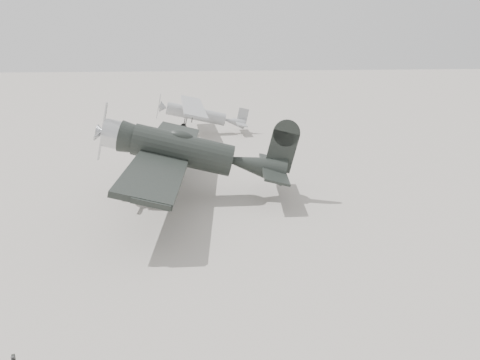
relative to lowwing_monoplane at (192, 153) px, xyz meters
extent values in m
plane|color=gray|center=(1.34, -5.82, -2.22)|extent=(160.00, 160.00, 0.00)
cylinder|color=black|center=(-0.43, 0.03, 0.08)|extent=(4.83, 1.87, 1.50)
cone|color=black|center=(3.11, -0.24, 0.13)|extent=(2.89, 1.61, 1.40)
cylinder|color=#B9BCBE|center=(-3.69, 0.29, 0.08)|extent=(1.07, 1.40, 1.33)
cone|color=#B9BCBE|center=(-4.33, 0.34, 0.08)|extent=(0.42, 0.63, 0.60)
cube|color=#B9BCBE|center=(-4.26, 0.33, 0.08)|extent=(0.08, 0.20, 2.79)
ellipsoid|color=black|center=(-0.64, 0.05, 0.74)|extent=(1.23, 0.82, 0.49)
cube|color=black|center=(-1.17, 0.09, -0.30)|extent=(3.25, 13.03, 0.24)
cube|color=black|center=(3.97, -0.31, 0.19)|extent=(1.53, 4.59, 0.11)
cube|color=black|center=(4.13, -0.32, 1.10)|extent=(1.29, 0.21, 1.93)
cylinder|color=black|center=(-1.72, -1.32, -1.77)|extent=(0.74, 0.23, 0.73)
cylinder|color=black|center=(-1.49, 1.57, -1.77)|extent=(0.74, 0.23, 0.73)
cylinder|color=#333333|center=(-1.72, -1.32, -1.05)|extent=(0.13, 0.13, 1.50)
cylinder|color=#333333|center=(-1.49, 1.57, -1.05)|extent=(0.13, 0.13, 1.50)
cylinder|color=black|center=(4.23, -0.33, -0.33)|extent=(0.24, 0.10, 0.24)
cylinder|color=gray|center=(0.18, 14.57, -0.64)|extent=(4.63, 1.21, 0.97)
cone|color=gray|center=(3.26, 14.73, -0.64)|extent=(1.63, 0.96, 0.88)
cone|color=gray|center=(-2.37, 14.44, -0.64)|extent=(0.58, 0.94, 0.92)
cube|color=gray|center=(-2.72, 14.42, -0.64)|extent=(0.05, 0.13, 1.94)
cube|color=gray|center=(-0.17, 14.55, -0.09)|extent=(2.18, 9.77, 0.16)
cube|color=gray|center=(3.70, 14.76, -0.59)|extent=(0.95, 3.03, 0.07)
cube|color=gray|center=(3.79, 14.76, -0.02)|extent=(0.80, 0.11, 1.15)
cylinder|color=black|center=(-0.47, 13.56, -1.98)|extent=(0.50, 0.15, 0.49)
cylinder|color=black|center=(-0.57, 15.50, -1.98)|extent=(0.50, 0.15, 0.49)
cylinder|color=#333333|center=(-0.47, 13.56, -1.47)|extent=(0.08, 0.08, 1.06)
cylinder|color=#333333|center=(-0.57, 15.50, -1.47)|extent=(0.08, 0.08, 1.06)
cylinder|color=black|center=(3.88, 14.76, -0.90)|extent=(0.16, 0.07, 0.16)
camera|label=1|loc=(0.32, -21.65, 5.55)|focal=35.00mm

